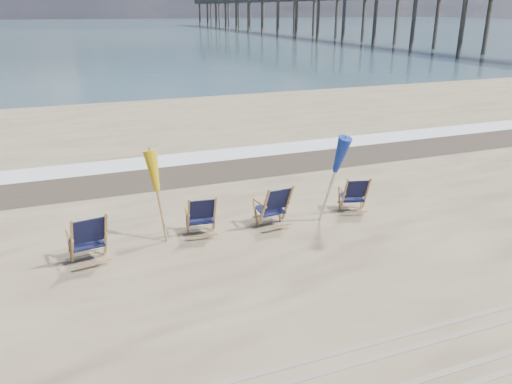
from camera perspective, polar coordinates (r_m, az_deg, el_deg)
ocean at (r=135.44m, az=-20.63°, el=17.07°), size 400.00×400.00×0.00m
surf_foam at (r=16.70m, az=-7.63°, el=3.87°), size 200.00×1.40×0.01m
wet_sand_strip at (r=15.31m, az=-6.26°, el=2.40°), size 200.00×2.60×0.00m
tire_tracks at (r=7.46m, az=14.91°, el=-19.18°), size 80.00×1.30×0.01m
beach_chair_0 at (r=10.05m, az=-16.77°, el=-4.81°), size 0.82×0.90×1.11m
beach_chair_1 at (r=10.74m, az=-4.74°, el=-2.63°), size 0.72×0.79×1.00m
beach_chair_2 at (r=11.20m, az=3.67°, el=-1.43°), size 0.76×0.83×1.07m
beach_chair_3 at (r=12.19m, az=12.52°, el=-0.29°), size 0.78×0.83×0.97m
umbrella_yellow at (r=10.47m, az=-11.19°, el=1.83°), size 0.30×0.30×1.94m
umbrella_blue at (r=11.04m, az=8.73°, el=4.29°), size 0.30×0.30×2.20m
fishing_pier at (r=91.38m, az=6.27°, el=20.14°), size 4.40×140.00×9.30m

